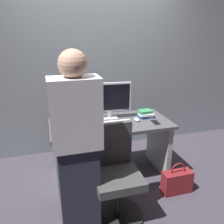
{
  "coord_description": "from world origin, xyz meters",
  "views": [
    {
      "loc": [
        -0.7,
        -2.48,
        1.76
      ],
      "look_at": [
        0.0,
        -0.05,
        0.87
      ],
      "focal_mm": 37.19,
      "sensor_mm": 36.0,
      "label": 1
    }
  ],
  "objects_px": {
    "office_chair": "(115,177)",
    "cup_by_monitor": "(69,119)",
    "person_at_desk": "(77,148)",
    "mouse": "(137,120)",
    "monitor": "(109,99)",
    "keyboard": "(114,123)",
    "desk": "(111,139)",
    "cup_near_keyboard": "(76,128)",
    "handbag": "(177,181)",
    "book_stack": "(145,114)",
    "cell_phone": "(155,122)"
  },
  "relations": [
    {
      "from": "office_chair",
      "to": "cup_by_monitor",
      "type": "bearing_deg",
      "value": 112.98
    },
    {
      "from": "person_at_desk",
      "to": "mouse",
      "type": "distance_m",
      "value": 1.09
    },
    {
      "from": "monitor",
      "to": "keyboard",
      "type": "height_order",
      "value": "monitor"
    },
    {
      "from": "office_chair",
      "to": "keyboard",
      "type": "bearing_deg",
      "value": 74.96
    },
    {
      "from": "desk",
      "to": "keyboard",
      "type": "distance_m",
      "value": 0.24
    },
    {
      "from": "cup_near_keyboard",
      "to": "cup_by_monitor",
      "type": "xyz_separation_m",
      "value": [
        -0.05,
        0.3,
        -0.0
      ]
    },
    {
      "from": "keyboard",
      "to": "handbag",
      "type": "bearing_deg",
      "value": -37.77
    },
    {
      "from": "cup_near_keyboard",
      "to": "cup_by_monitor",
      "type": "bearing_deg",
      "value": 99.17
    },
    {
      "from": "person_at_desk",
      "to": "desk",
      "type": "bearing_deg",
      "value": 56.02
    },
    {
      "from": "cup_by_monitor",
      "to": "book_stack",
      "type": "height_order",
      "value": "book_stack"
    },
    {
      "from": "cup_near_keyboard",
      "to": "cup_by_monitor",
      "type": "distance_m",
      "value": 0.3
    },
    {
      "from": "keyboard",
      "to": "office_chair",
      "type": "bearing_deg",
      "value": -104.02
    },
    {
      "from": "desk",
      "to": "keyboard",
      "type": "xyz_separation_m",
      "value": [
        0.02,
        -0.05,
        0.23
      ]
    },
    {
      "from": "person_at_desk",
      "to": "mouse",
      "type": "xyz_separation_m",
      "value": [
        0.82,
        0.71,
        -0.1
      ]
    },
    {
      "from": "cup_by_monitor",
      "to": "handbag",
      "type": "distance_m",
      "value": 1.44
    },
    {
      "from": "handbag",
      "to": "desk",
      "type": "bearing_deg",
      "value": 139.16
    },
    {
      "from": "cup_near_keyboard",
      "to": "monitor",
      "type": "bearing_deg",
      "value": 34.29
    },
    {
      "from": "cup_by_monitor",
      "to": "handbag",
      "type": "bearing_deg",
      "value": -31.02
    },
    {
      "from": "person_at_desk",
      "to": "keyboard",
      "type": "distance_m",
      "value": 0.87
    },
    {
      "from": "cup_near_keyboard",
      "to": "cup_by_monitor",
      "type": "relative_size",
      "value": 1.09
    },
    {
      "from": "keyboard",
      "to": "cup_near_keyboard",
      "type": "bearing_deg",
      "value": -164.21
    },
    {
      "from": "handbag",
      "to": "person_at_desk",
      "type": "bearing_deg",
      "value": -169.8
    },
    {
      "from": "desk",
      "to": "mouse",
      "type": "distance_m",
      "value": 0.4
    },
    {
      "from": "office_chair",
      "to": "person_at_desk",
      "type": "height_order",
      "value": "person_at_desk"
    },
    {
      "from": "mouse",
      "to": "cup_by_monitor",
      "type": "bearing_deg",
      "value": 168.58
    },
    {
      "from": "person_at_desk",
      "to": "handbag",
      "type": "height_order",
      "value": "person_at_desk"
    },
    {
      "from": "office_chair",
      "to": "cell_phone",
      "type": "relative_size",
      "value": 6.53
    },
    {
      "from": "office_chair",
      "to": "mouse",
      "type": "relative_size",
      "value": 9.4
    },
    {
      "from": "keyboard",
      "to": "book_stack",
      "type": "xyz_separation_m",
      "value": [
        0.45,
        0.11,
        0.03
      ]
    },
    {
      "from": "monitor",
      "to": "handbag",
      "type": "xyz_separation_m",
      "value": [
        0.61,
        -0.68,
        -0.84
      ]
    },
    {
      "from": "person_at_desk",
      "to": "mouse",
      "type": "bearing_deg",
      "value": 40.81
    },
    {
      "from": "desk",
      "to": "cell_phone",
      "type": "height_order",
      "value": "cell_phone"
    },
    {
      "from": "desk",
      "to": "handbag",
      "type": "bearing_deg",
      "value": -40.84
    },
    {
      "from": "book_stack",
      "to": "cell_phone",
      "type": "relative_size",
      "value": 1.38
    },
    {
      "from": "keyboard",
      "to": "cell_phone",
      "type": "bearing_deg",
      "value": -10.01
    },
    {
      "from": "mouse",
      "to": "cup_near_keyboard",
      "type": "bearing_deg",
      "value": -169.7
    },
    {
      "from": "mouse",
      "to": "cup_by_monitor",
      "type": "relative_size",
      "value": 1.14
    },
    {
      "from": "mouse",
      "to": "handbag",
      "type": "height_order",
      "value": "mouse"
    },
    {
      "from": "cell_phone",
      "to": "handbag",
      "type": "xyz_separation_m",
      "value": [
        0.11,
        -0.39,
        -0.59
      ]
    },
    {
      "from": "person_at_desk",
      "to": "cup_by_monitor",
      "type": "distance_m",
      "value": 0.87
    },
    {
      "from": "desk",
      "to": "book_stack",
      "type": "distance_m",
      "value": 0.54
    },
    {
      "from": "cell_phone",
      "to": "handbag",
      "type": "relative_size",
      "value": 0.38
    },
    {
      "from": "monitor",
      "to": "cell_phone",
      "type": "distance_m",
      "value": 0.62
    },
    {
      "from": "person_at_desk",
      "to": "book_stack",
      "type": "bearing_deg",
      "value": 39.44
    },
    {
      "from": "keyboard",
      "to": "book_stack",
      "type": "height_order",
      "value": "book_stack"
    },
    {
      "from": "handbag",
      "to": "keyboard",
      "type": "bearing_deg",
      "value": 141.2
    },
    {
      "from": "office_chair",
      "to": "mouse",
      "type": "distance_m",
      "value": 0.84
    },
    {
      "from": "keyboard",
      "to": "cup_by_monitor",
      "type": "relative_size",
      "value": 4.89
    },
    {
      "from": "keyboard",
      "to": "mouse",
      "type": "xyz_separation_m",
      "value": [
        0.3,
        0.02,
        0.01
      ]
    },
    {
      "from": "book_stack",
      "to": "cell_phone",
      "type": "bearing_deg",
      "value": -78.2
    }
  ]
}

